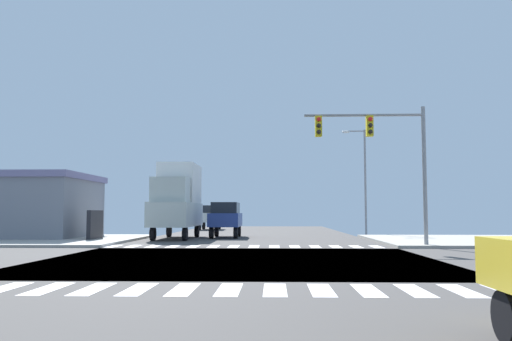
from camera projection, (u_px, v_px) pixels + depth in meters
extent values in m
cube|color=#464341|center=(239.00, 260.00, 18.79)|extent=(14.00, 90.00, 0.05)
cube|color=#464341|center=(239.00, 260.00, 18.79)|extent=(90.00, 12.00, 0.05)
cube|color=#A09B91|center=(479.00, 240.00, 30.32)|extent=(12.00, 12.00, 0.14)
cube|color=#A09C94|center=(32.00, 240.00, 31.18)|extent=(12.00, 12.00, 0.14)
cube|color=white|center=(3.00, 288.00, 11.67)|extent=(0.50, 2.00, 0.01)
cube|color=white|center=(48.00, 289.00, 11.64)|extent=(0.50, 2.00, 0.01)
cube|color=white|center=(93.00, 289.00, 11.61)|extent=(0.50, 2.00, 0.01)
cube|color=white|center=(138.00, 289.00, 11.58)|extent=(0.50, 2.00, 0.01)
cube|color=white|center=(183.00, 289.00, 11.54)|extent=(0.50, 2.00, 0.01)
cube|color=white|center=(229.00, 290.00, 11.51)|extent=(0.50, 2.00, 0.01)
cube|color=white|center=(275.00, 290.00, 11.48)|extent=(0.50, 2.00, 0.01)
cube|color=white|center=(321.00, 290.00, 11.44)|extent=(0.50, 2.00, 0.01)
cube|color=white|center=(368.00, 290.00, 11.41)|extent=(0.50, 2.00, 0.01)
cube|color=white|center=(415.00, 290.00, 11.38)|extent=(0.50, 2.00, 0.01)
cube|color=white|center=(462.00, 291.00, 11.34)|extent=(0.50, 2.00, 0.01)
cube|color=white|center=(509.00, 291.00, 11.31)|extent=(0.50, 2.00, 0.01)
cube|color=white|center=(113.00, 246.00, 26.29)|extent=(0.50, 2.00, 0.01)
cube|color=white|center=(133.00, 246.00, 26.25)|extent=(0.50, 2.00, 0.01)
cube|color=white|center=(153.00, 246.00, 26.22)|extent=(0.50, 2.00, 0.01)
cube|color=white|center=(173.00, 246.00, 26.19)|extent=(0.50, 2.00, 0.01)
cube|color=white|center=(193.00, 246.00, 26.15)|extent=(0.50, 2.00, 0.01)
cube|color=white|center=(214.00, 246.00, 26.12)|extent=(0.50, 2.00, 0.01)
cube|color=white|center=(234.00, 246.00, 26.09)|extent=(0.50, 2.00, 0.01)
cube|color=white|center=(254.00, 246.00, 26.06)|extent=(0.50, 2.00, 0.01)
cube|color=white|center=(274.00, 246.00, 26.02)|extent=(0.50, 2.00, 0.01)
cube|color=white|center=(295.00, 247.00, 25.99)|extent=(0.50, 2.00, 0.01)
cube|color=white|center=(315.00, 247.00, 25.96)|extent=(0.50, 2.00, 0.01)
cube|color=white|center=(335.00, 247.00, 25.92)|extent=(0.50, 2.00, 0.01)
cube|color=white|center=(356.00, 247.00, 25.89)|extent=(0.50, 2.00, 0.01)
cube|color=white|center=(377.00, 247.00, 25.86)|extent=(0.50, 2.00, 0.01)
cylinder|color=gray|center=(425.00, 176.00, 25.62)|extent=(0.20, 0.20, 6.84)
cylinder|color=gray|center=(363.00, 115.00, 25.95)|extent=(5.80, 0.14, 0.14)
cube|color=yellow|center=(370.00, 126.00, 25.90)|extent=(0.32, 0.40, 1.00)
sphere|color=red|center=(370.00, 119.00, 25.68)|extent=(0.22, 0.22, 0.22)
sphere|color=black|center=(370.00, 125.00, 25.66)|extent=(0.22, 0.22, 0.22)
sphere|color=black|center=(371.00, 132.00, 25.63)|extent=(0.22, 0.22, 0.22)
cube|color=yellow|center=(318.00, 126.00, 25.98)|extent=(0.32, 0.40, 1.00)
sphere|color=red|center=(319.00, 119.00, 25.77)|extent=(0.22, 0.22, 0.22)
sphere|color=black|center=(319.00, 126.00, 25.74)|extent=(0.22, 0.22, 0.22)
sphere|color=black|center=(319.00, 132.00, 25.72)|extent=(0.22, 0.22, 0.22)
cylinder|color=gray|center=(365.00, 182.00, 39.55)|extent=(0.16, 0.16, 7.89)
cylinder|color=gray|center=(355.00, 131.00, 39.88)|extent=(1.40, 0.10, 0.10)
ellipsoid|color=silver|center=(346.00, 132.00, 39.90)|extent=(0.60, 0.32, 0.20)
cube|color=black|center=(95.00, 226.00, 30.86)|extent=(0.24, 2.20, 1.80)
cylinder|color=black|center=(185.00, 234.00, 31.37)|extent=(0.26, 0.80, 0.80)
cylinder|color=black|center=(153.00, 234.00, 31.44)|extent=(0.26, 0.80, 0.80)
cylinder|color=black|center=(197.00, 231.00, 36.25)|extent=(0.26, 0.80, 0.80)
cylinder|color=black|center=(169.00, 231.00, 36.31)|extent=(0.26, 0.80, 0.80)
cube|color=#B1BBB4|center=(177.00, 214.00, 33.93)|extent=(2.40, 7.20, 1.49)
cube|color=white|center=(180.00, 184.00, 35.17)|extent=(2.30, 4.18, 2.56)
cube|color=#B1BBB4|center=(170.00, 190.00, 31.90)|extent=(2.11, 2.02, 1.49)
cylinder|color=black|center=(216.00, 226.00, 49.80)|extent=(0.26, 0.74, 0.74)
cylinder|color=black|center=(199.00, 226.00, 49.86)|extent=(0.26, 0.74, 0.74)
cylinder|color=black|center=(219.00, 225.00, 52.92)|extent=(0.26, 0.74, 0.74)
cylinder|color=black|center=(204.00, 225.00, 52.97)|extent=(0.26, 0.74, 0.74)
cube|color=#ADB8B8|center=(210.00, 217.00, 51.45)|extent=(1.96, 4.60, 0.88)
cube|color=black|center=(210.00, 209.00, 51.52)|extent=(1.69, 3.22, 0.72)
cylinder|color=black|center=(511.00, 317.00, 6.81)|extent=(0.26, 0.68, 0.68)
cylinder|color=black|center=(236.00, 233.00, 33.95)|extent=(0.26, 0.74, 0.74)
cylinder|color=black|center=(211.00, 233.00, 34.00)|extent=(0.26, 0.74, 0.74)
cylinder|color=black|center=(239.00, 231.00, 37.07)|extent=(0.26, 0.74, 0.74)
cylinder|color=black|center=(217.00, 231.00, 37.12)|extent=(0.26, 0.74, 0.74)
cube|color=navy|center=(226.00, 220.00, 35.60)|extent=(1.96, 4.60, 0.88)
cube|color=black|center=(226.00, 208.00, 35.66)|extent=(1.69, 3.22, 0.72)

